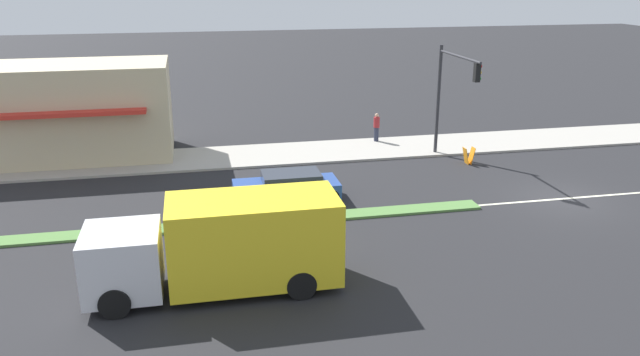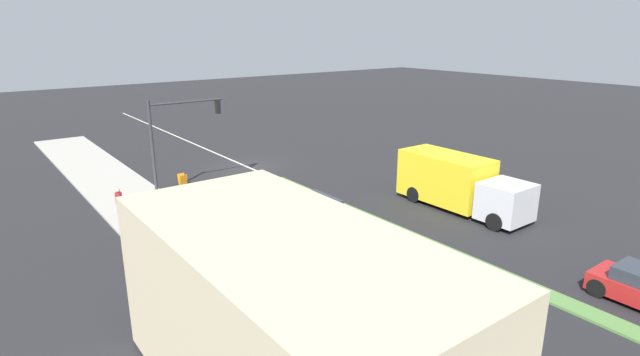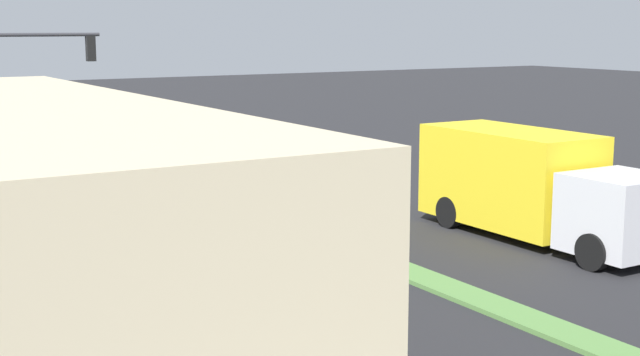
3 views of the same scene
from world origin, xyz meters
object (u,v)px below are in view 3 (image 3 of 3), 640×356
Objects in this scene: traffic_signal_main at (5,84)px; warning_aframe_sign at (22,187)px; delivery_truck at (532,185)px; coupe_blue at (243,225)px.

warning_aframe_sign is at bearing -120.21° from traffic_signal_main.
delivery_truck is 7.86m from coupe_blue.
delivery_truck is at bearing 129.57° from warning_aframe_sign.
delivery_truck reaches higher than coupe_blue.
warning_aframe_sign is 0.11× the size of delivery_truck.
delivery_truck is (-11.12, 11.81, -2.43)m from traffic_signal_main.
delivery_truck reaches higher than warning_aframe_sign.
traffic_signal_main reaches higher than coupe_blue.
traffic_signal_main is 1.27× the size of coupe_blue.
coupe_blue is (-3.36, 9.75, 0.18)m from warning_aframe_sign.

